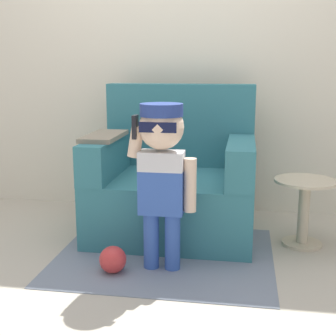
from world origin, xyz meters
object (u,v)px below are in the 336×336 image
Objects in this scene: person_child at (162,161)px; side_table at (304,206)px; armchair at (174,183)px; toy_ball at (113,260)px.

side_table is at bearing 31.23° from person_child.
armchair is at bearing 92.68° from person_child.
armchair is at bearing 170.77° from side_table.
side_table is 1.29m from toy_ball.
toy_ball is (-0.24, -0.76, -0.27)m from armchair.
side_table is 2.85× the size of toy_ball.
person_child is at bearing 20.25° from toy_ball.
side_table is (0.88, -0.14, -0.08)m from armchair.
armchair is 0.90m from side_table.
armchair is 1.16× the size of person_child.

